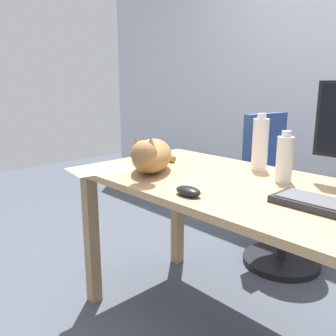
{
  "coord_description": "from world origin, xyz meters",
  "views": [
    {
      "loc": [
        0.84,
        -1.2,
        1.14
      ],
      "look_at": [
        -0.22,
        -0.21,
        0.79
      ],
      "focal_mm": 38.36,
      "sensor_mm": 36.0,
      "label": 1
    }
  ],
  "objects_px": {
    "office_chair": "(279,200)",
    "cat": "(151,155)",
    "computer_mouse": "(188,191)",
    "spray_bottle": "(285,159)",
    "water_bottle": "(260,144)"
  },
  "relations": [
    {
      "from": "cat",
      "to": "office_chair",
      "type": "bearing_deg",
      "value": 81.41
    },
    {
      "from": "cat",
      "to": "computer_mouse",
      "type": "bearing_deg",
      "value": -20.34
    },
    {
      "from": "cat",
      "to": "water_bottle",
      "type": "height_order",
      "value": "water_bottle"
    },
    {
      "from": "office_chair",
      "to": "cat",
      "type": "xyz_separation_m",
      "value": [
        -0.14,
        -0.94,
        0.4
      ]
    },
    {
      "from": "cat",
      "to": "spray_bottle",
      "type": "relative_size",
      "value": 2.27
    },
    {
      "from": "office_chair",
      "to": "computer_mouse",
      "type": "relative_size",
      "value": 8.68
    },
    {
      "from": "computer_mouse",
      "to": "spray_bottle",
      "type": "bearing_deg",
      "value": 71.68
    },
    {
      "from": "cat",
      "to": "spray_bottle",
      "type": "distance_m",
      "value": 0.58
    },
    {
      "from": "office_chair",
      "to": "cat",
      "type": "relative_size",
      "value": 1.95
    },
    {
      "from": "cat",
      "to": "computer_mouse",
      "type": "distance_m",
      "value": 0.39
    },
    {
      "from": "cat",
      "to": "computer_mouse",
      "type": "height_order",
      "value": "cat"
    },
    {
      "from": "computer_mouse",
      "to": "office_chair",
      "type": "bearing_deg",
      "value": 101.79
    },
    {
      "from": "water_bottle",
      "to": "spray_bottle",
      "type": "relative_size",
      "value": 1.25
    },
    {
      "from": "cat",
      "to": "computer_mouse",
      "type": "xyz_separation_m",
      "value": [
        0.36,
        -0.14,
        -0.06
      ]
    },
    {
      "from": "office_chair",
      "to": "computer_mouse",
      "type": "distance_m",
      "value": 1.14
    }
  ]
}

